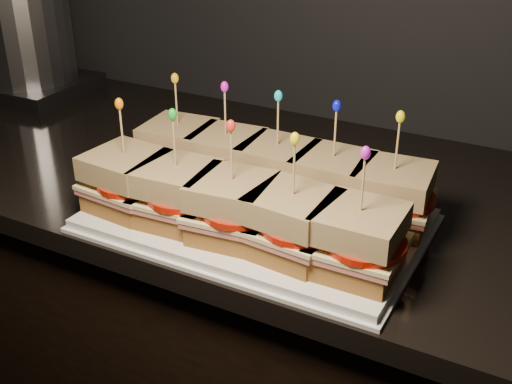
% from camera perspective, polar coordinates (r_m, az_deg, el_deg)
% --- Properties ---
extents(cabinet, '(2.58, 0.59, 0.83)m').
position_cam_1_polar(cabinet, '(1.40, -3.99, -14.31)').
color(cabinet, black).
rests_on(cabinet, ground).
extents(granite_slab, '(2.62, 0.63, 0.03)m').
position_cam_1_polar(granite_slab, '(1.16, -4.67, 2.05)').
color(granite_slab, black).
rests_on(granite_slab, cabinet).
extents(platter, '(0.47, 0.29, 0.02)m').
position_cam_1_polar(platter, '(0.94, 0.00, -2.51)').
color(platter, white).
rests_on(platter, granite_slab).
extents(platter_rim, '(0.48, 0.30, 0.01)m').
position_cam_1_polar(platter_rim, '(0.94, 0.00, -2.82)').
color(platter_rim, white).
rests_on(platter_rim, granite_slab).
extents(sandwich_0_bread_bot, '(0.11, 0.11, 0.03)m').
position_cam_1_polar(sandwich_0_bread_bot, '(1.06, -6.78, 2.41)').
color(sandwich_0_bread_bot, brown).
rests_on(sandwich_0_bread_bot, platter).
extents(sandwich_0_ham, '(0.12, 0.12, 0.01)m').
position_cam_1_polar(sandwich_0_ham, '(1.05, -6.83, 3.30)').
color(sandwich_0_ham, '#CE6159').
rests_on(sandwich_0_ham, sandwich_0_bread_bot).
extents(sandwich_0_cheese, '(0.12, 0.12, 0.01)m').
position_cam_1_polar(sandwich_0_cheese, '(1.05, -6.85, 3.65)').
color(sandwich_0_cheese, '#F5E69C').
rests_on(sandwich_0_cheese, sandwich_0_ham).
extents(sandwich_0_tomato, '(0.10, 0.10, 0.01)m').
position_cam_1_polar(sandwich_0_tomato, '(1.04, -6.51, 3.79)').
color(sandwich_0_tomato, red).
rests_on(sandwich_0_tomato, sandwich_0_cheese).
extents(sandwich_0_bread_top, '(0.11, 0.11, 0.03)m').
position_cam_1_polar(sandwich_0_bread_top, '(1.04, -6.94, 5.13)').
color(sandwich_0_bread_top, '#61380F').
rests_on(sandwich_0_bread_top, sandwich_0_tomato).
extents(sandwich_0_pick, '(0.00, 0.00, 0.09)m').
position_cam_1_polar(sandwich_0_pick, '(1.02, -7.08, 7.59)').
color(sandwich_0_pick, tan).
rests_on(sandwich_0_pick, sandwich_0_bread_top).
extents(sandwich_0_frill, '(0.01, 0.01, 0.02)m').
position_cam_1_polar(sandwich_0_frill, '(1.01, -7.23, 10.00)').
color(sandwich_0_frill, orange).
rests_on(sandwich_0_frill, sandwich_0_pick).
extents(sandwich_1_bread_bot, '(0.11, 0.11, 0.03)m').
position_cam_1_polar(sandwich_1_bread_bot, '(1.02, -2.63, 1.44)').
color(sandwich_1_bread_bot, brown).
rests_on(sandwich_1_bread_bot, platter).
extents(sandwich_1_ham, '(0.12, 0.11, 0.01)m').
position_cam_1_polar(sandwich_1_ham, '(1.01, -2.65, 2.35)').
color(sandwich_1_ham, '#CE6159').
rests_on(sandwich_1_ham, sandwich_1_bread_bot).
extents(sandwich_1_cheese, '(0.12, 0.12, 0.01)m').
position_cam_1_polar(sandwich_1_cheese, '(1.01, -2.66, 2.71)').
color(sandwich_1_cheese, '#F5E69C').
rests_on(sandwich_1_cheese, sandwich_1_ham).
extents(sandwich_1_tomato, '(0.10, 0.10, 0.01)m').
position_cam_1_polar(sandwich_1_tomato, '(0.99, -2.25, 2.85)').
color(sandwich_1_tomato, red).
rests_on(sandwich_1_tomato, sandwich_1_cheese).
extents(sandwich_1_bread_top, '(0.11, 0.11, 0.03)m').
position_cam_1_polar(sandwich_1_bread_top, '(0.99, -2.70, 4.25)').
color(sandwich_1_bread_top, '#61380F').
rests_on(sandwich_1_bread_top, sandwich_1_tomato).
extents(sandwich_1_pick, '(0.00, 0.00, 0.09)m').
position_cam_1_polar(sandwich_1_pick, '(0.98, -2.76, 6.81)').
color(sandwich_1_pick, tan).
rests_on(sandwich_1_pick, sandwich_1_bread_top).
extents(sandwich_1_frill, '(0.01, 0.01, 0.02)m').
position_cam_1_polar(sandwich_1_frill, '(0.96, -2.82, 9.33)').
color(sandwich_1_frill, '#D814C8').
rests_on(sandwich_1_frill, sandwich_1_pick).
extents(sandwich_2_bread_bot, '(0.10, 0.10, 0.03)m').
position_cam_1_polar(sandwich_2_bread_bot, '(0.98, 1.86, 0.37)').
color(sandwich_2_bread_bot, brown).
rests_on(sandwich_2_bread_bot, platter).
extents(sandwich_2_ham, '(0.11, 0.11, 0.01)m').
position_cam_1_polar(sandwich_2_ham, '(0.97, 1.88, 1.31)').
color(sandwich_2_ham, '#CE6159').
rests_on(sandwich_2_ham, sandwich_2_bread_bot).
extents(sandwich_2_cheese, '(0.11, 0.11, 0.01)m').
position_cam_1_polar(sandwich_2_cheese, '(0.97, 1.88, 1.68)').
color(sandwich_2_cheese, '#F5E69C').
rests_on(sandwich_2_cheese, sandwich_2_ham).
extents(sandwich_2_tomato, '(0.10, 0.10, 0.01)m').
position_cam_1_polar(sandwich_2_tomato, '(0.95, 2.37, 1.81)').
color(sandwich_2_tomato, red).
rests_on(sandwich_2_tomato, sandwich_2_cheese).
extents(sandwich_2_bread_top, '(0.10, 0.10, 0.03)m').
position_cam_1_polar(sandwich_2_bread_top, '(0.96, 1.91, 3.28)').
color(sandwich_2_bread_top, '#61380F').
rests_on(sandwich_2_bread_top, sandwich_2_tomato).
extents(sandwich_2_pick, '(0.00, 0.00, 0.09)m').
position_cam_1_polar(sandwich_2_pick, '(0.94, 1.95, 5.93)').
color(sandwich_2_pick, tan).
rests_on(sandwich_2_pick, sandwich_2_bread_top).
extents(sandwich_2_frill, '(0.01, 0.01, 0.02)m').
position_cam_1_polar(sandwich_2_frill, '(0.92, 2.00, 8.54)').
color(sandwich_2_frill, '#11C3C7').
rests_on(sandwich_2_frill, sandwich_2_pick).
extents(sandwich_3_bread_bot, '(0.10, 0.10, 0.03)m').
position_cam_1_polar(sandwich_3_bread_bot, '(0.95, 6.69, -0.78)').
color(sandwich_3_bread_bot, brown).
rests_on(sandwich_3_bread_bot, platter).
extents(sandwich_3_ham, '(0.11, 0.11, 0.01)m').
position_cam_1_polar(sandwich_3_ham, '(0.94, 6.74, 0.18)').
color(sandwich_3_ham, '#CE6159').
rests_on(sandwich_3_ham, sandwich_3_bread_bot).
extents(sandwich_3_cheese, '(0.11, 0.11, 0.01)m').
position_cam_1_polar(sandwich_3_cheese, '(0.94, 6.77, 0.57)').
color(sandwich_3_cheese, '#F5E69C').
rests_on(sandwich_3_cheese, sandwich_3_ham).
extents(sandwich_3_tomato, '(0.10, 0.10, 0.01)m').
position_cam_1_polar(sandwich_3_tomato, '(0.92, 7.34, 0.68)').
color(sandwich_3_tomato, red).
rests_on(sandwich_3_tomato, sandwich_3_cheese).
extents(sandwich_3_bread_top, '(0.10, 0.10, 0.03)m').
position_cam_1_polar(sandwich_3_bread_top, '(0.92, 6.86, 2.20)').
color(sandwich_3_bread_top, '#61380F').
rests_on(sandwich_3_bread_top, sandwich_3_tomato).
extents(sandwich_3_pick, '(0.00, 0.00, 0.09)m').
position_cam_1_polar(sandwich_3_pick, '(0.90, 7.03, 4.92)').
color(sandwich_3_pick, tan).
rests_on(sandwich_3_pick, sandwich_3_bread_top).
extents(sandwich_3_frill, '(0.01, 0.01, 0.02)m').
position_cam_1_polar(sandwich_3_frill, '(0.89, 7.19, 7.61)').
color(sandwich_3_frill, '#0B0FCD').
rests_on(sandwich_3_frill, sandwich_3_pick).
extents(sandwich_4_bread_bot, '(0.11, 0.11, 0.03)m').
position_cam_1_polar(sandwich_4_bread_bot, '(0.92, 11.80, -2.00)').
color(sandwich_4_bread_bot, brown).
rests_on(sandwich_4_bread_bot, platter).
extents(sandwich_4_ham, '(0.12, 0.12, 0.01)m').
position_cam_1_polar(sandwich_4_ham, '(0.91, 11.91, -1.02)').
color(sandwich_4_ham, '#CE6159').
rests_on(sandwich_4_ham, sandwich_4_bread_bot).
extents(sandwich_4_cheese, '(0.12, 0.12, 0.01)m').
position_cam_1_polar(sandwich_4_cheese, '(0.91, 11.95, -0.63)').
color(sandwich_4_cheese, '#F5E69C').
rests_on(sandwich_4_cheese, sandwich_4_ham).
extents(sandwich_4_tomato, '(0.10, 0.10, 0.01)m').
position_cam_1_polar(sandwich_4_tomato, '(0.90, 12.60, -0.53)').
color(sandwich_4_tomato, red).
rests_on(sandwich_4_tomato, sandwich_4_cheese).
extents(sandwich_4_bread_top, '(0.11, 0.11, 0.03)m').
position_cam_1_polar(sandwich_4_bread_top, '(0.90, 12.13, 1.03)').
color(sandwich_4_bread_top, '#61380F').
rests_on(sandwich_4_bread_top, sandwich_4_tomato).
extents(sandwich_4_pick, '(0.00, 0.00, 0.09)m').
position_cam_1_polar(sandwich_4_pick, '(0.88, 12.42, 3.81)').
color(sandwich_4_pick, tan).
rests_on(sandwich_4_pick, sandwich_4_bread_top).
extents(sandwich_4_frill, '(0.01, 0.01, 0.02)m').
position_cam_1_polar(sandwich_4_frill, '(0.86, 12.72, 6.55)').
color(sandwich_4_frill, yellow).
rests_on(sandwich_4_frill, sandwich_4_pick).
extents(sandwich_5_bread_bot, '(0.11, 0.11, 0.03)m').
position_cam_1_polar(sandwich_5_bread_bot, '(0.97, -11.25, -0.53)').
color(sandwich_5_bread_bot, brown).
rests_on(sandwich_5_bread_bot, platter).
extents(sandwich_5_ham, '(0.12, 0.11, 0.01)m').
position_cam_1_polar(sandwich_5_ham, '(0.96, -11.35, 0.41)').
color(sandwich_5_ham, '#CE6159').
rests_on(sandwich_5_ham, sandwich_5_bread_bot).
extents(sandwich_5_cheese, '(0.12, 0.12, 0.01)m').
position_cam_1_polar(sandwich_5_cheese, '(0.96, -11.39, 0.79)').
color(sandwich_5_cheese, '#F5E69C').
rests_on(sandwich_5_cheese, sandwich_5_ham).
extents(sandwich_5_tomato, '(0.10, 0.10, 0.01)m').
position_cam_1_polar(sandwich_5_tomato, '(0.94, -11.08, 0.90)').
color(sandwich_5_tomato, red).
rests_on(sandwich_5_tomato, sandwich_5_cheese).
extents(sandwich_5_bread_top, '(0.11, 0.11, 0.03)m').
position_cam_1_polar(sandwich_5_bread_top, '(0.94, -11.55, 2.39)').
color(sandwich_5_bread_top, '#61380F').
rests_on(sandwich_5_bread_top, sandwich_5_tomato).
extents(sandwich_5_pick, '(0.00, 0.00, 0.09)m').
position_cam_1_polar(sandwich_5_pick, '(0.92, -11.82, 5.05)').
color(sandwich_5_pick, tan).
rests_on(sandwich_5_pick, sandwich_5_bread_top).
extents(sandwich_5_frill, '(0.01, 0.01, 0.02)m').
position_cam_1_polar(sandwich_5_frill, '(0.91, -12.08, 7.68)').
color(sandwich_5_frill, orange).
rests_on(sandwich_5_frill, sandwich_5_pick).
extents(sandwich_6_bread_bot, '(0.11, 0.11, 0.03)m').
position_cam_1_polar(sandwich_6_bread_bot, '(0.92, -6.90, -1.76)').
color(sandwich_6_bread_bot, brown).
rests_on(sandwich_6_bread_bot, platter).
extents(sandwich_6_ham, '(0.12, 0.11, 0.01)m').
position_cam_1_polar(sandwich_6_ham, '(0.91, -6.96, -0.77)').
color(sandwich_6_ham, '#CE6159').
rests_on(sandwich_6_ham, sandwich_6_bread_bot).
extents(sandwich_6_cheese, '(0.12, 0.11, 0.01)m').
position_cam_1_polar(sandwich_6_cheese, '(0.91, -6.99, -0.38)').
color(sandwich_6_cheese, '#F5E69C').
rests_on(sandwich_6_cheese, sandwich_6_ham).
extents(sandwich_6_tomato, '(0.10, 0.10, 0.01)m').
position_cam_1_polar(sandwich_6_tomato, '(0.89, -6.60, -0.28)').
color(sandwich_6_tomato, red).
rests_on(sandwich_6_tomato, sandwich_6_cheese).
extents(sandwich_6_bread_top, '(0.11, 0.11, 0.03)m').
position_cam_1_polar(sandwich_6_bread_top, '(0.89, -7.09, 1.29)').
color(sandwich_6_bread_top, '#61380F').
rests_on(sandwich_6_bread_top, sandwich_6_tomato).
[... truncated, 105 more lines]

